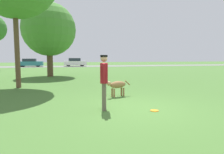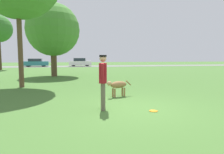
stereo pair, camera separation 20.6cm
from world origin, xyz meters
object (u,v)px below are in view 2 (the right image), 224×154
at_px(person, 103,77).
at_px(tree_mid_center, 53,30).
at_px(frisbee, 154,111).
at_px(parked_car_teal, 36,63).
at_px(parked_car_white, 80,62).
at_px(dog, 118,85).

height_order(person, tree_mid_center, tree_mid_center).
height_order(person, frisbee, person).
relative_size(person, parked_car_teal, 0.40).
xyz_separation_m(person, parked_car_white, (0.35, 30.02, -0.27)).
bearing_deg(dog, person, 45.29).
xyz_separation_m(dog, tree_mid_center, (-3.32, 9.54, 3.38)).
relative_size(frisbee, parked_car_white, 0.06).
bearing_deg(parked_car_teal, frisbee, -76.65).
relative_size(tree_mid_center, parked_car_white, 1.54).
bearing_deg(dog, parked_car_white, -108.54).
bearing_deg(person, tree_mid_center, 22.85).
distance_m(frisbee, parked_car_teal, 31.76).
distance_m(person, dog, 2.14).
distance_m(person, parked_car_white, 30.02).
bearing_deg(tree_mid_center, person, -77.93).
bearing_deg(person, parked_car_white, 10.13).
xyz_separation_m(frisbee, parked_car_teal, (-8.53, 30.58, 0.66)).
height_order(dog, tree_mid_center, tree_mid_center).
bearing_deg(parked_car_teal, person, -78.97).
bearing_deg(parked_car_white, frisbee, -87.83).
xyz_separation_m(tree_mid_center, parked_car_teal, (-4.65, 18.68, -3.17)).
relative_size(dog, tree_mid_center, 0.18).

